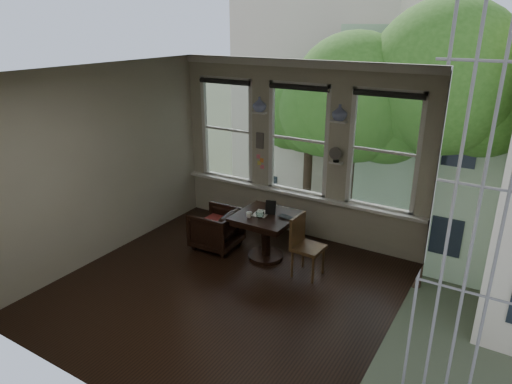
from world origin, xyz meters
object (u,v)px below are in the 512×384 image
Objects in this scene: table at (266,237)px; side_chair_right at (308,247)px; armchair_left at (216,229)px; laptop at (286,219)px; mug at (249,215)px.

side_chair_right reaches higher than table.
armchair_left is at bearing -174.14° from table.
armchair_left is 2.34× the size of laptop.
side_chair_right is at bearing 86.09° from armchair_left.
table is 0.91m from armchair_left.
laptop is (0.36, -0.00, 0.39)m from table.
table is at bearing 53.30° from mug.
side_chair_right is (0.80, -0.14, 0.09)m from table.
table is at bearing -170.68° from laptop.
laptop is at bearing 22.95° from mug.
laptop is at bearing 75.75° from side_chair_right.
mug is (-0.52, -0.22, 0.03)m from laptop.
side_chair_right is 2.94× the size of laptop.
side_chair_right is at bearing -9.71° from table.
side_chair_right is at bearing 5.26° from mug.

